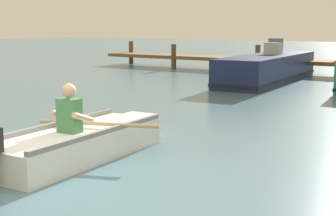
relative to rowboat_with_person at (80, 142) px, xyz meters
name	(u,v)px	position (x,y,z in m)	size (l,w,h in m)	color
ground_plane	(59,184)	(0.69, -1.11, -0.25)	(120.00, 120.00, 0.00)	slate
wooden_dock	(215,58)	(-5.90, 15.02, 0.29)	(11.95, 1.64, 1.21)	brown
rowboat_with_person	(80,142)	(0.00, 0.00, 0.00)	(1.88, 3.72, 1.19)	white
moored_boat_navy	(268,69)	(-1.77, 11.57, 0.22)	(2.20, 6.87, 1.57)	#19234C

